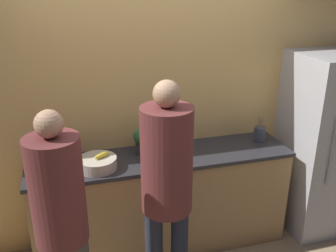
{
  "coord_description": "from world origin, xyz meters",
  "views": [
    {
      "loc": [
        -0.76,
        -2.55,
        2.39
      ],
      "look_at": [
        0.0,
        0.13,
        1.29
      ],
      "focal_mm": 40.0,
      "sensor_mm": 36.0,
      "label": 1
    }
  ],
  "objects": [
    {
      "name": "cup_red",
      "position": [
        0.05,
        0.51,
        0.99
      ],
      "size": [
        0.08,
        0.08,
        0.09
      ],
      "color": "#A33D33",
      "rests_on": "counter"
    },
    {
      "name": "person_left",
      "position": [
        -0.87,
        -0.44,
        1.01
      ],
      "size": [
        0.34,
        0.34,
        1.7
      ],
      "color": "#4C4742",
      "rests_on": "ground_plane"
    },
    {
      "name": "bottle_red",
      "position": [
        -1.06,
        0.51,
        1.0
      ],
      "size": [
        0.07,
        0.07,
        0.14
      ],
      "color": "red",
      "rests_on": "counter"
    },
    {
      "name": "counter",
      "position": [
        0.0,
        0.33,
        0.47
      ],
      "size": [
        2.32,
        0.6,
        0.94
      ],
      "color": "tan",
      "rests_on": "ground_plane"
    },
    {
      "name": "fruit_bowl",
      "position": [
        -0.57,
        0.23,
        0.99
      ],
      "size": [
        0.32,
        0.32,
        0.14
      ],
      "color": "beige",
      "rests_on": "counter"
    },
    {
      "name": "refrigerator",
      "position": [
        1.64,
        0.25,
        0.89
      ],
      "size": [
        0.76,
        0.71,
        1.78
      ],
      "color": "#B7B7BC",
      "rests_on": "ground_plane"
    },
    {
      "name": "potted_plant",
      "position": [
        -0.16,
        0.42,
        1.07
      ],
      "size": [
        0.15,
        0.15,
        0.24
      ],
      "color": "#3D3D42",
      "rests_on": "counter"
    },
    {
      "name": "wall_back",
      "position": [
        0.0,
        0.62,
        1.3
      ],
      "size": [
        5.2,
        0.06,
        2.6
      ],
      "color": "#E0B266",
      "rests_on": "ground_plane"
    },
    {
      "name": "person_center",
      "position": [
        -0.15,
        -0.36,
        1.09
      ],
      "size": [
        0.36,
        0.36,
        1.81
      ],
      "color": "#232838",
      "rests_on": "ground_plane"
    },
    {
      "name": "utensil_crock",
      "position": [
        0.98,
        0.38,
        1.02
      ],
      "size": [
        0.11,
        0.11,
        0.25
      ],
      "color": "#3D424C",
      "rests_on": "counter"
    }
  ]
}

